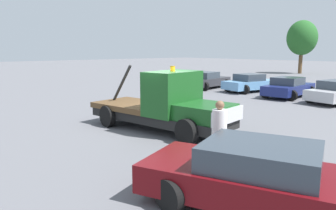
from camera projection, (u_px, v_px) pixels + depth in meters
The scene contains 8 objects.
ground_plane at pixel (160, 129), 13.02m from camera, with size 160.00×160.00×0.00m, color slate.
tow_truck at pixel (167, 106), 12.61m from camera, with size 6.34×2.93×2.54m.
foreground_car at pixel (270, 179), 6.36m from camera, with size 5.58×3.73×1.34m.
person_near_truck at pixel (219, 129), 8.73m from camera, with size 0.40×0.40×1.81m.
parked_car_charcoal at pixel (206, 80), 26.60m from camera, with size 2.94×4.85×1.34m.
parked_car_skyblue at pixel (251, 83), 24.46m from camera, with size 2.90×4.60×1.34m.
parked_car_navy at pixel (288, 87), 21.67m from camera, with size 2.66×4.55×1.34m.
tree_left at pixel (302, 38), 42.01m from camera, with size 3.81×3.81×6.80m.
Camera 1 is at (9.67, -8.19, 3.15)m, focal length 35.00 mm.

